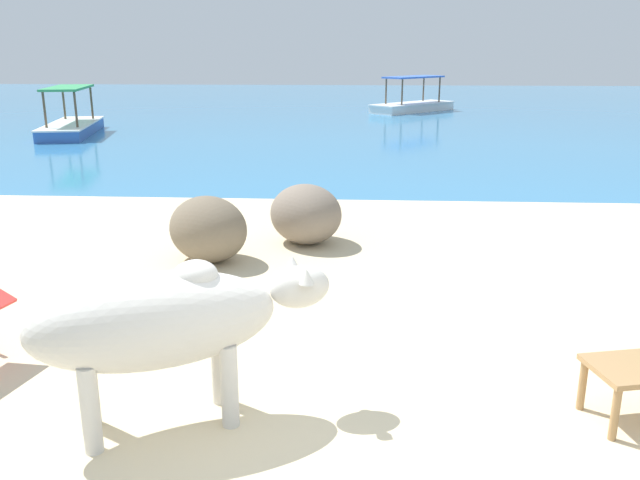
% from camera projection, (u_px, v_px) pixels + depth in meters
% --- Properties ---
extents(water_surface, '(60.00, 36.00, 0.03)m').
position_uv_depth(water_surface, '(359.00, 112.00, 24.67)').
color(water_surface, teal).
rests_on(water_surface, ground).
extents(cow, '(1.87, 1.11, 1.06)m').
position_uv_depth(cow, '(163.00, 321.00, 3.98)').
color(cow, beige).
rests_on(cow, sand_beach).
extents(shore_rock_large, '(1.21, 1.17, 0.73)m').
position_uv_depth(shore_rock_large, '(208.00, 229.00, 7.25)').
color(shore_rock_large, '#756651').
rests_on(shore_rock_large, sand_beach).
extents(shore_rock_medium, '(1.22, 1.25, 0.72)m').
position_uv_depth(shore_rock_medium, '(306.00, 214.00, 7.93)').
color(shore_rock_medium, gray).
rests_on(shore_rock_medium, sand_beach).
extents(boat_blue, '(1.86, 3.83, 1.29)m').
position_uv_depth(boat_blue, '(71.00, 124.00, 18.12)').
color(boat_blue, '#3866B7').
rests_on(boat_blue, water_surface).
extents(boat_white, '(3.38, 3.44, 1.29)m').
position_uv_depth(boat_white, '(413.00, 104.00, 24.65)').
color(boat_white, white).
rests_on(boat_white, water_surface).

